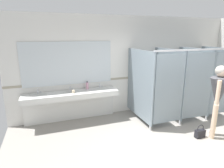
{
  "coord_description": "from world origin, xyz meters",
  "views": [
    {
      "loc": [
        -2.5,
        -2.69,
        2.31
      ],
      "look_at": [
        -1.12,
        1.16,
        1.25
      ],
      "focal_mm": 30.64,
      "sensor_mm": 36.0,
      "label": 1
    }
  ],
  "objects_px": {
    "handbag": "(200,133)",
    "soap_dispenser": "(87,86)",
    "paper_cup": "(73,92)",
    "person_standing": "(218,93)"
  },
  "relations": [
    {
      "from": "person_standing",
      "to": "handbag",
      "type": "bearing_deg",
      "value": 168.15
    },
    {
      "from": "person_standing",
      "to": "paper_cup",
      "type": "height_order",
      "value": "person_standing"
    },
    {
      "from": "paper_cup",
      "to": "person_standing",
      "type": "bearing_deg",
      "value": -30.86
    },
    {
      "from": "handbag",
      "to": "soap_dispenser",
      "type": "distance_m",
      "value": 3.03
    },
    {
      "from": "soap_dispenser",
      "to": "paper_cup",
      "type": "xyz_separation_m",
      "value": [
        -0.42,
        -0.25,
        -0.06
      ]
    },
    {
      "from": "paper_cup",
      "to": "handbag",
      "type": "bearing_deg",
      "value": -32.74
    },
    {
      "from": "soap_dispenser",
      "to": "paper_cup",
      "type": "distance_m",
      "value": 0.49
    },
    {
      "from": "handbag",
      "to": "paper_cup",
      "type": "relative_size",
      "value": 3.88
    },
    {
      "from": "soap_dispenser",
      "to": "handbag",
      "type": "bearing_deg",
      "value": -41.4
    },
    {
      "from": "soap_dispenser",
      "to": "paper_cup",
      "type": "bearing_deg",
      "value": -148.93
    }
  ]
}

